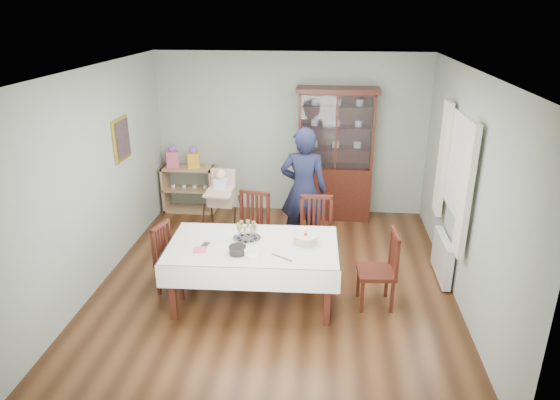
# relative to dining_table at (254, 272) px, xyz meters

# --- Properties ---
(floor) EXTENTS (5.00, 5.00, 0.00)m
(floor) POSITION_rel_dining_table_xyz_m (0.22, 0.47, -0.38)
(floor) COLOR #593319
(floor) RESTS_ON ground
(room_shell) EXTENTS (5.00, 5.00, 5.00)m
(room_shell) POSITION_rel_dining_table_xyz_m (0.22, 1.01, 1.32)
(room_shell) COLOR #9EAA99
(room_shell) RESTS_ON floor
(dining_table) EXTENTS (2.04, 1.21, 0.76)m
(dining_table) POSITION_rel_dining_table_xyz_m (0.00, 0.00, 0.00)
(dining_table) COLOR #4B1B12
(dining_table) RESTS_ON floor
(china_cabinet) EXTENTS (1.30, 0.48, 2.18)m
(china_cabinet) POSITION_rel_dining_table_xyz_m (0.97, 2.73, 0.74)
(china_cabinet) COLOR #4B1B12
(china_cabinet) RESTS_ON floor
(sideboard) EXTENTS (0.90, 0.38, 0.80)m
(sideboard) POSITION_rel_dining_table_xyz_m (-1.53, 2.75, 0.02)
(sideboard) COLOR tan
(sideboard) RESTS_ON floor
(picture_frame) EXTENTS (0.04, 0.48, 0.58)m
(picture_frame) POSITION_rel_dining_table_xyz_m (-2.00, 1.27, 1.27)
(picture_frame) COLOR gold
(picture_frame) RESTS_ON room_shell
(window) EXTENTS (0.04, 1.02, 1.22)m
(window) POSITION_rel_dining_table_xyz_m (2.44, 0.77, 1.17)
(window) COLOR white
(window) RESTS_ON room_shell
(curtain_left) EXTENTS (0.07, 0.30, 1.55)m
(curtain_left) POSITION_rel_dining_table_xyz_m (2.38, 0.15, 1.07)
(curtain_left) COLOR silver
(curtain_left) RESTS_ON room_shell
(curtain_right) EXTENTS (0.07, 0.30, 1.55)m
(curtain_right) POSITION_rel_dining_table_xyz_m (2.38, 1.39, 1.07)
(curtain_right) COLOR silver
(curtain_right) RESTS_ON room_shell
(radiator) EXTENTS (0.10, 0.80, 0.55)m
(radiator) POSITION_rel_dining_table_xyz_m (2.38, 0.77, -0.08)
(radiator) COLOR white
(radiator) RESTS_ON floor
(chair_far_left) EXTENTS (0.56, 0.56, 1.02)m
(chair_far_left) POSITION_rel_dining_table_xyz_m (-0.18, 0.90, -0.08)
(chair_far_left) COLOR #4B1B12
(chair_far_left) RESTS_ON floor
(chair_far_right) EXTENTS (0.46, 0.46, 1.01)m
(chair_far_right) POSITION_rel_dining_table_xyz_m (0.72, 0.84, -0.08)
(chair_far_right) COLOR #4B1B12
(chair_far_right) RESTS_ON floor
(chair_end_left) EXTENTS (0.49, 0.49, 0.89)m
(chair_end_left) POSITION_rel_dining_table_xyz_m (-1.01, 0.13, -0.12)
(chair_end_left) COLOR #4B1B12
(chair_end_left) RESTS_ON floor
(chair_end_right) EXTENTS (0.46, 0.46, 0.95)m
(chair_end_right) POSITION_rel_dining_table_xyz_m (1.47, 0.06, -0.10)
(chair_end_right) COLOR #4B1B12
(chair_end_right) RESTS_ON floor
(woman) EXTENTS (0.69, 0.47, 1.83)m
(woman) POSITION_rel_dining_table_xyz_m (0.51, 1.47, 0.53)
(woman) COLOR black
(woman) RESTS_ON floor
(high_chair) EXTENTS (0.54, 0.54, 1.14)m
(high_chair) POSITION_rel_dining_table_xyz_m (-0.71, 1.62, 0.06)
(high_chair) COLOR black
(high_chair) RESTS_ON floor
(champagne_tray) EXTENTS (0.34, 0.34, 0.20)m
(champagne_tray) POSITION_rel_dining_table_xyz_m (-0.09, 0.13, 0.44)
(champagne_tray) COLOR silver
(champagne_tray) RESTS_ON dining_table
(birthday_cake) EXTENTS (0.32, 0.32, 0.22)m
(birthday_cake) POSITION_rel_dining_table_xyz_m (0.61, 0.05, 0.43)
(birthday_cake) COLOR white
(birthday_cake) RESTS_ON dining_table
(plate_stack_dark) EXTENTS (0.23, 0.23, 0.09)m
(plate_stack_dark) POSITION_rel_dining_table_xyz_m (-0.14, -0.26, 0.42)
(plate_stack_dark) COLOR black
(plate_stack_dark) RESTS_ON dining_table
(plate_stack_white) EXTENTS (0.24, 0.24, 0.08)m
(plate_stack_white) POSITION_rel_dining_table_xyz_m (0.03, -0.27, 0.42)
(plate_stack_white) COLOR white
(plate_stack_white) RESTS_ON dining_table
(napkin_stack) EXTENTS (0.16, 0.16, 0.02)m
(napkin_stack) POSITION_rel_dining_table_xyz_m (-0.58, -0.22, 0.38)
(napkin_stack) COLOR #E2537B
(napkin_stack) RESTS_ON dining_table
(cutlery) EXTENTS (0.13, 0.16, 0.01)m
(cutlery) POSITION_rel_dining_table_xyz_m (-0.58, -0.08, 0.38)
(cutlery) COLOR silver
(cutlery) RESTS_ON dining_table
(cake_knife) EXTENTS (0.26, 0.18, 0.01)m
(cake_knife) POSITION_rel_dining_table_xyz_m (0.37, -0.31, 0.38)
(cake_knife) COLOR silver
(cake_knife) RESTS_ON dining_table
(gift_bag_pink) EXTENTS (0.23, 0.17, 0.37)m
(gift_bag_pink) POSITION_rel_dining_table_xyz_m (-1.78, 2.73, 0.58)
(gift_bag_pink) COLOR #E2537B
(gift_bag_pink) RESTS_ON sideboard
(gift_bag_orange) EXTENTS (0.21, 0.16, 0.36)m
(gift_bag_orange) POSITION_rel_dining_table_xyz_m (-1.41, 2.73, 0.57)
(gift_bag_orange) COLOR yellow
(gift_bag_orange) RESTS_ON sideboard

